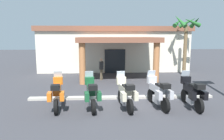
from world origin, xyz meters
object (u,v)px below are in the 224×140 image
Objects in this scene: motorcycle_green at (91,94)px; motorcycle_orange at (57,94)px; motel_building at (113,47)px; motorcycle_silver at (158,93)px; motorcycle_cream at (125,94)px; pedestrian at (101,68)px; palm_tree_near_portico at (186,30)px; motorcycle_black at (192,93)px.

motorcycle_orange is at bearing 78.65° from motorcycle_green.
motorcycle_silver is (1.42, -12.38, -1.40)m from motel_building.
motel_building reaches higher than motorcycle_cream.
motorcycle_green and motorcycle_silver have the same top height.
motorcycle_cream is at bearing 84.45° from motorcycle_silver.
palm_tree_near_portico reaches higher than pedestrian.
motorcycle_silver is at bearing 132.42° from pedestrian.
pedestrian reaches higher than motorcycle_cream.
motorcycle_black is at bearing -99.66° from motorcycle_green.
palm_tree_near_portico is (2.74, 7.94, 3.06)m from motorcycle_black.
motorcycle_green is (-1.68, -12.43, -1.40)m from motel_building.
motorcycle_orange is 6.19m from motorcycle_black.
motorcycle_green is at bearing 81.36° from motorcycle_silver.
motel_building is 8.72× the size of pedestrian.
motorcycle_black is (1.55, -0.14, 0.00)m from motorcycle_silver.
motel_building is at bearing -3.06° from motorcycle_silver.
pedestrian is at bearing -12.98° from motorcycle_green.
motorcycle_cream is (-0.13, -12.49, -1.40)m from motel_building.
motorcycle_orange and motorcycle_black have the same top height.
motorcycle_cream is at bearing -91.09° from motel_building.
palm_tree_near_portico reaches higher than motorcycle_green.
pedestrian is (-2.60, 6.32, 0.23)m from motorcycle_silver.
motorcycle_silver is 6.84m from pedestrian.
pedestrian reaches higher than motorcycle_orange.
palm_tree_near_portico is at bearing -55.42° from motorcycle_orange.
motorcycle_silver is 1.55m from motorcycle_black.
motorcycle_cream is (1.55, -0.06, 0.00)m from motorcycle_green.
motorcycle_black is at bearing -99.63° from motorcycle_cream.
motorcycle_black is at bearing -109.07° from palm_tree_near_portico.
pedestrian is (-1.06, 6.43, 0.23)m from motorcycle_cream.
motorcycle_black is at bearing -77.17° from motel_building.
motorcycle_cream is 0.44× the size of palm_tree_near_portico.
motorcycle_cream is 6.52m from pedestrian.
motorcycle_green is at bearing -99.23° from motorcycle_orange.
motorcycle_green is at bearing 88.19° from motorcycle_black.
motorcycle_orange is at bearing -105.11° from motel_building.
motel_building reaches higher than motorcycle_green.
palm_tree_near_portico is (7.38, 7.85, 3.06)m from motorcycle_green.
palm_tree_near_portico is (8.93, 7.78, 3.06)m from motorcycle_orange.
motel_building is 6.41× the size of motorcycle_silver.
pedestrian is 0.32× the size of palm_tree_near_portico.
pedestrian is at bearing 31.97° from motorcycle_black.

